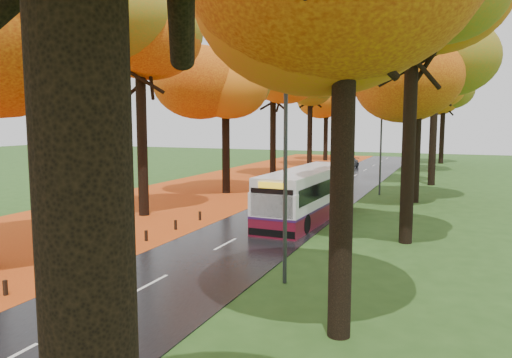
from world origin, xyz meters
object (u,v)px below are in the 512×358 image
Objects in this scene: streetlamp_near at (278,147)px; car_silver at (321,173)px; car_white at (294,183)px; car_dark at (349,163)px; bus at (308,193)px; streetlamp_far at (407,128)px; streetlamp_mid at (378,132)px.

car_silver is (-6.30, 29.55, -4.03)m from streetlamp_near.
car_dark is at bearing 86.58° from car_white.
streetlamp_near reaches higher than car_dark.
car_dark is (0.22, 11.91, -0.07)m from car_silver.
bus is 19.01m from car_silver.
streetlamp_far reaches higher than car_silver.
streetlamp_mid is at bearing 81.10° from bus.
car_silver is (-6.30, -14.45, -4.03)m from streetlamp_far.
streetlamp_mid is at bearing 90.00° from streetlamp_near.
car_white is at bearing -105.52° from streetlamp_far.
car_silver is at bearing 102.03° from streetlamp_near.
bus is at bearing -78.52° from car_dark.
bus is 2.78× the size of car_silver.
streetlamp_mid is 11.64m from bus.
bus reaches higher than car_dark.
streetlamp_far reaches higher than car_dark.
car_silver is at bearing 129.83° from streetlamp_mid.
bus reaches higher than car_silver.
car_dark is at bearing 88.87° from car_silver.
streetlamp_near is at bearing -76.35° from car_white.
streetlamp_mid is 2.06× the size of car_silver.
streetlamp_mid is at bearing -68.51° from car_dark.
car_dark is (-6.08, 41.46, -4.10)m from streetlamp_near.
streetlamp_far is 7.76m from car_dark.
car_dark is at bearing -157.30° from streetlamp_far.
car_white is (-6.30, -0.67, -4.05)m from streetlamp_mid.
car_dark is (-6.08, -2.54, -4.10)m from streetlamp_far.
streetlamp_far is 2.03× the size of car_dark.
streetlamp_near is 2.03× the size of car_dark.
streetlamp_far is (0.00, 22.00, 0.00)m from streetlamp_mid.
car_silver is (-6.30, 7.55, -4.03)m from streetlamp_mid.
bus is at bearing -77.48° from car_silver.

